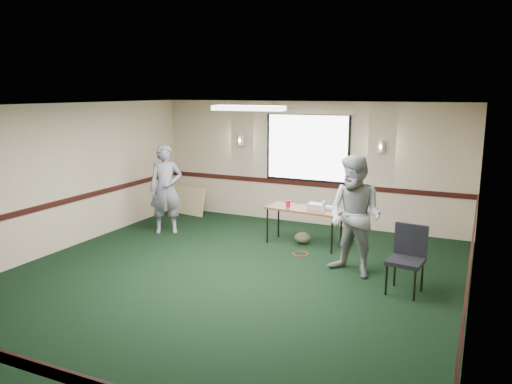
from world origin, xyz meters
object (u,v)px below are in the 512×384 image
at_px(person_right, 355,216).
at_px(conference_chair, 408,253).
at_px(folding_table, 304,211).
at_px(projector, 316,206).
at_px(person_left, 166,189).

bearing_deg(person_right, conference_chair, -1.15).
height_order(folding_table, projector, projector).
bearing_deg(person_left, folding_table, -25.48).
bearing_deg(conference_chair, person_left, 174.63).
height_order(folding_table, person_left, person_left).
relative_size(person_left, person_right, 0.95).
bearing_deg(conference_chair, person_right, 166.19).
distance_m(projector, person_right, 1.61).
relative_size(projector, person_left, 0.16).
xyz_separation_m(conference_chair, person_left, (-5.03, 1.15, 0.34)).
height_order(projector, conference_chair, conference_chair).
bearing_deg(folding_table, person_left, -167.53).
relative_size(projector, conference_chair, 0.30).
xyz_separation_m(conference_chair, person_right, (-0.88, 0.34, 0.39)).
bearing_deg(projector, conference_chair, -38.93).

